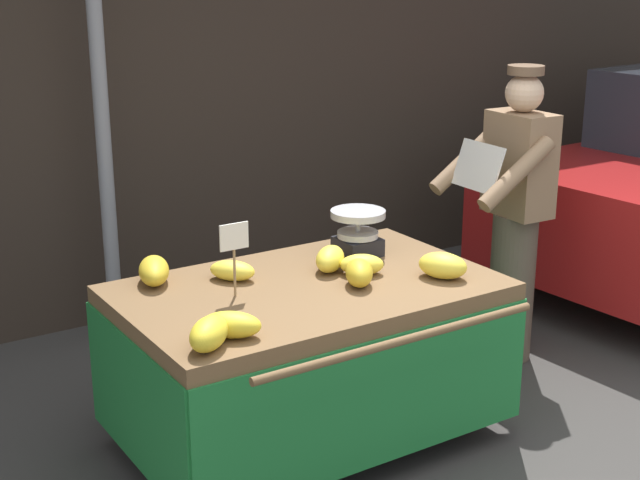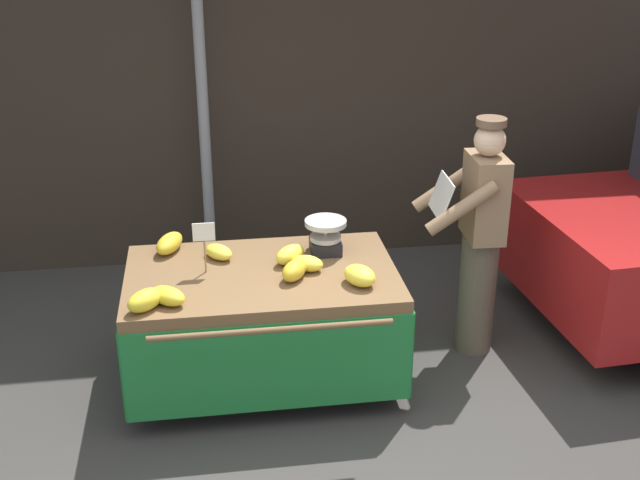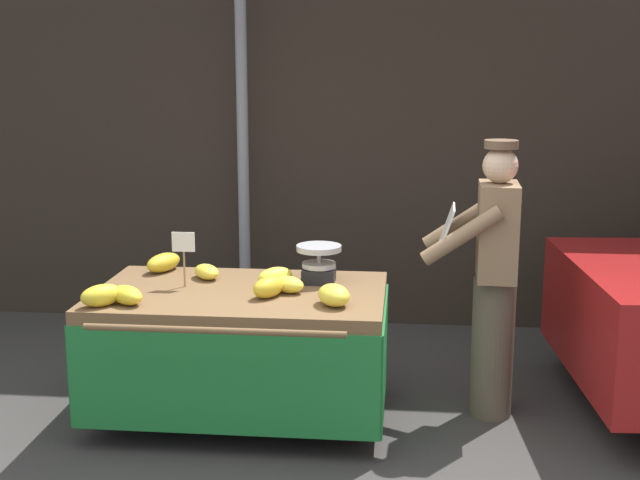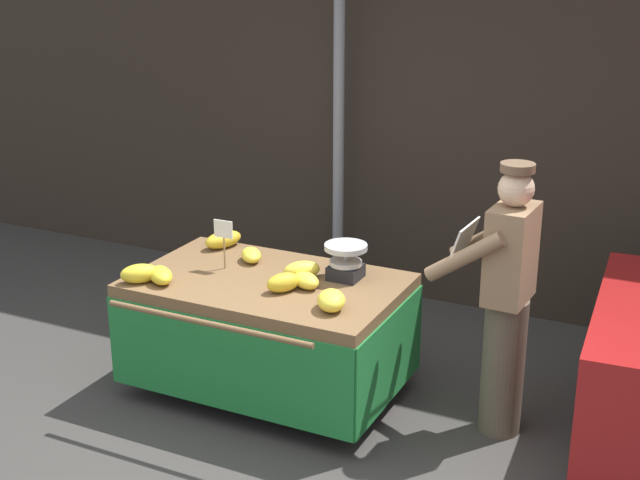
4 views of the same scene
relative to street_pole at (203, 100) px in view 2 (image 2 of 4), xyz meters
name	(u,v)px [view 2 (image 2 of 4)]	position (x,y,z in m)	size (l,w,h in m)	color
ground_plane	(328,458)	(0.60, -2.65, -1.53)	(60.00, 60.00, 0.00)	#383533
back_wall	(272,34)	(0.60, 0.38, 0.44)	(16.00, 0.24, 3.93)	#332821
street_pole	(203,100)	(0.00, 0.00, 0.00)	(0.09, 0.09, 3.05)	gray
banana_cart	(262,302)	(0.31, -1.77, -0.92)	(1.76, 1.29, 0.82)	brown
weighing_scale	(326,236)	(0.76, -1.53, -0.59)	(0.28, 0.28, 0.24)	black
price_sign	(204,237)	(-0.04, -1.72, -0.46)	(0.14, 0.01, 0.34)	#997A51
banana_bunch_0	(360,275)	(0.90, -2.03, -0.65)	(0.17, 0.24, 0.12)	yellow
banana_bunch_1	(219,252)	(0.05, -1.52, -0.66)	(0.13, 0.22, 0.09)	yellow
banana_bunch_2	(169,243)	(-0.28, -1.36, -0.65)	(0.14, 0.30, 0.12)	gold
banana_bunch_3	(145,300)	(-0.40, -2.17, -0.64)	(0.13, 0.25, 0.12)	yellow
banana_bunch_4	(307,263)	(0.60, -1.79, -0.66)	(0.14, 0.21, 0.10)	yellow
banana_bunch_5	(290,254)	(0.51, -1.66, -0.65)	(0.13, 0.24, 0.12)	yellow
banana_bunch_6	(294,271)	(0.50, -1.90, -0.65)	(0.13, 0.23, 0.12)	gold
banana_bunch_7	(168,296)	(-0.27, -2.12, -0.65)	(0.14, 0.25, 0.10)	yellow
vendor_person	(479,238)	(1.82, -1.56, -0.65)	(0.59, 0.53, 1.71)	brown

